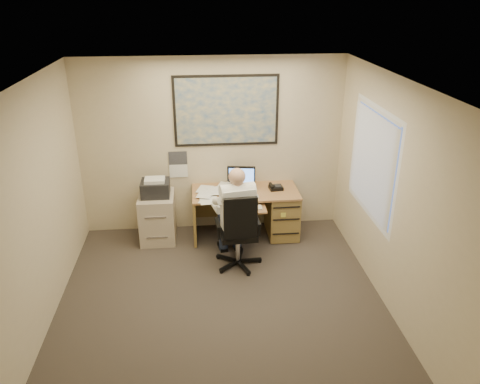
{
  "coord_description": "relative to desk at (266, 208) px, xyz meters",
  "views": [
    {
      "loc": [
        -0.23,
        -4.56,
        3.58
      ],
      "look_at": [
        0.34,
        1.3,
        0.99
      ],
      "focal_mm": 35.0,
      "sensor_mm": 36.0,
      "label": 1
    }
  ],
  "objects": [
    {
      "name": "room_shell",
      "position": [
        -0.8,
        -1.9,
        0.91
      ],
      "size": [
        4.0,
        4.5,
        2.7
      ],
      "color": "#38312B",
      "rests_on": "ground"
    },
    {
      "name": "person",
      "position": [
        -0.52,
        -0.83,
        0.27
      ],
      "size": [
        0.74,
        0.94,
        1.43
      ],
      "primitive_type": null,
      "rotation": [
        0.0,
        0.0,
        0.18
      ],
      "color": "white",
      "rests_on": "office_chair"
    },
    {
      "name": "window_blinds",
      "position": [
        1.17,
        -1.1,
        1.11
      ],
      "size": [
        0.06,
        1.4,
        1.3
      ],
      "primitive_type": null,
      "color": "beige",
      "rests_on": "room_shell"
    },
    {
      "name": "desk",
      "position": [
        0.0,
        0.0,
        0.0
      ],
      "size": [
        1.6,
        0.97,
        1.09
      ],
      "color": "#AD7A4A",
      "rests_on": "ground"
    },
    {
      "name": "world_map",
      "position": [
        -0.58,
        0.33,
        1.46
      ],
      "size": [
        1.56,
        0.03,
        1.06
      ],
      "primitive_type": "cube",
      "color": "#1E4C93",
      "rests_on": "room_shell"
    },
    {
      "name": "filing_cabinet",
      "position": [
        -1.67,
        -0.0,
        -0.01
      ],
      "size": [
        0.52,
        0.63,
        1.01
      ],
      "rotation": [
        0.0,
        0.0,
        -0.01
      ],
      "color": "#C1B09B",
      "rests_on": "ground"
    },
    {
      "name": "office_chair",
      "position": [
        -0.52,
        -0.91,
        -0.11
      ],
      "size": [
        0.71,
        0.71,
        1.13
      ],
      "rotation": [
        0.0,
        0.0,
        0.06
      ],
      "color": "black",
      "rests_on": "ground"
    },
    {
      "name": "wall_calendar",
      "position": [
        -1.33,
        0.34,
        0.64
      ],
      "size": [
        0.28,
        0.01,
        0.42
      ],
      "primitive_type": "cube",
      "color": "white",
      "rests_on": "room_shell"
    }
  ]
}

